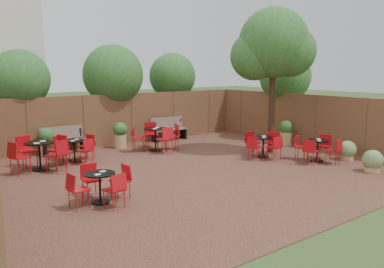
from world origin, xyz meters
TOP-DOWN VIEW (x-y plane):
  - ground at (0.00, 0.00)m, footprint 80.00×80.00m
  - courtyard_paving at (0.00, 0.00)m, footprint 12.00×10.00m
  - fence_back at (0.00, 5.00)m, footprint 12.00×0.08m
  - fence_right at (6.00, 0.00)m, footprint 0.08×10.00m
  - overhang_foliage at (-1.92, 2.66)m, footprint 15.55×10.27m
  - courtyard_tree at (3.97, 0.36)m, footprint 2.62×2.52m
  - park_bench_left at (-1.98, 4.63)m, footprint 1.56×0.56m
  - park_bench_right at (2.47, 4.63)m, footprint 1.54×0.50m
  - bistro_tables at (-0.29, 1.42)m, footprint 9.04×6.21m
  - planters at (-0.85, 3.72)m, footprint 11.71×4.28m
  - low_shrubs at (4.49, -3.45)m, footprint 1.44×3.30m

SIDE VIEW (x-z plane):
  - ground at x=0.00m, z-range 0.00..0.00m
  - courtyard_paving at x=0.00m, z-range 0.00..0.02m
  - low_shrubs at x=4.49m, z-range -0.01..0.69m
  - bistro_tables at x=-0.29m, z-range -0.02..0.94m
  - park_bench_right at x=2.47m, z-range 0.03..0.98m
  - park_bench_left at x=-1.98m, z-range 0.03..0.99m
  - planters at x=-0.85m, z-range 0.04..1.04m
  - fence_back at x=0.00m, z-range 0.00..2.00m
  - fence_right at x=6.00m, z-range 0.00..2.00m
  - overhang_foliage at x=-1.92m, z-range 1.31..4.06m
  - courtyard_tree at x=3.97m, z-range 1.17..6.19m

